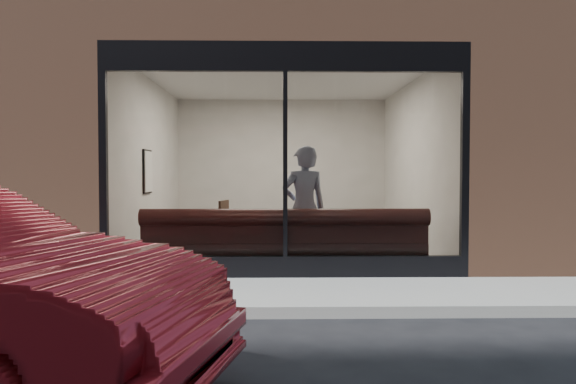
{
  "coord_description": "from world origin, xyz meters",
  "views": [
    {
      "loc": [
        -0.11,
        -5.55,
        1.44
      ],
      "look_at": [
        0.04,
        2.4,
        1.16
      ],
      "focal_mm": 35.0,
      "sensor_mm": 36.0,
      "label": 1
    }
  ],
  "objects_px": {
    "banquette": "(285,257)",
    "cafe_table_right": "(384,217)",
    "cafe_chair_left": "(214,240)",
    "person": "(304,208)",
    "cafe_table_left": "(191,216)"
  },
  "relations": [
    {
      "from": "banquette",
      "to": "cafe_chair_left",
      "type": "distance_m",
      "value": 2.24
    },
    {
      "from": "cafe_table_left",
      "to": "cafe_table_right",
      "type": "relative_size",
      "value": 0.95
    },
    {
      "from": "banquette",
      "to": "person",
      "type": "height_order",
      "value": "person"
    },
    {
      "from": "banquette",
      "to": "cafe_table_right",
      "type": "bearing_deg",
      "value": 24.26
    },
    {
      "from": "cafe_table_right",
      "to": "cafe_chair_left",
      "type": "relative_size",
      "value": 1.33
    },
    {
      "from": "cafe_table_left",
      "to": "cafe_table_right",
      "type": "bearing_deg",
      "value": -4.49
    },
    {
      "from": "cafe_table_right",
      "to": "cafe_chair_left",
      "type": "distance_m",
      "value": 3.06
    },
    {
      "from": "cafe_table_right",
      "to": "cafe_chair_left",
      "type": "height_order",
      "value": "cafe_table_right"
    },
    {
      "from": "person",
      "to": "cafe_chair_left",
      "type": "height_order",
      "value": "person"
    },
    {
      "from": "person",
      "to": "banquette",
      "type": "bearing_deg",
      "value": 33.05
    },
    {
      "from": "banquette",
      "to": "cafe_chair_left",
      "type": "height_order",
      "value": "banquette"
    },
    {
      "from": "cafe_chair_left",
      "to": "cafe_table_left",
      "type": "bearing_deg",
      "value": 87.52
    },
    {
      "from": "person",
      "to": "cafe_chair_left",
      "type": "xyz_separation_m",
      "value": [
        -1.52,
        1.56,
        -0.68
      ]
    },
    {
      "from": "person",
      "to": "cafe_table_right",
      "type": "bearing_deg",
      "value": -176.81
    },
    {
      "from": "banquette",
      "to": "cafe_table_right",
      "type": "distance_m",
      "value": 1.78
    }
  ]
}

